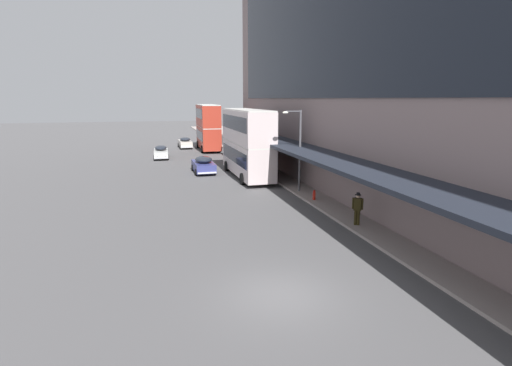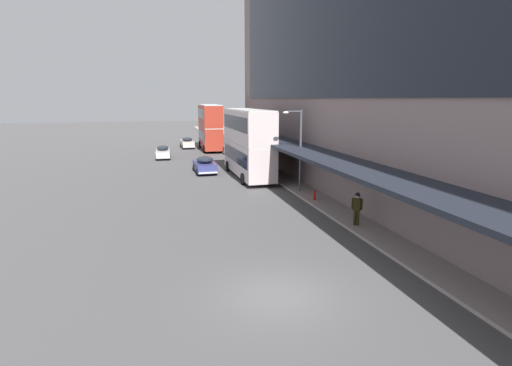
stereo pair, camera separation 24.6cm
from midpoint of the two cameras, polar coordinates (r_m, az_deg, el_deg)
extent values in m
plane|color=#4E4D4F|center=(15.30, 3.12, -15.70)|extent=(240.00, 240.00, 0.00)
cube|color=#20252F|center=(17.11, 24.09, -1.48)|extent=(3.20, 72.00, 0.24)
cube|color=#AD3323|center=(56.72, -6.96, 6.50)|extent=(2.65, 9.12, 2.87)
cube|color=black|center=(56.69, -6.97, 6.85)|extent=(2.67, 8.40, 1.26)
cube|color=silver|center=(56.60, -7.00, 7.99)|extent=(2.55, 9.12, 0.12)
cube|color=#AD3323|center=(56.52, -7.04, 9.49)|extent=(2.65, 9.12, 2.87)
cube|color=black|center=(56.50, -7.05, 9.84)|extent=(2.67, 8.40, 1.26)
cube|color=silver|center=(56.47, -7.08, 11.00)|extent=(2.55, 9.12, 0.12)
cube|color=black|center=(61.02, -7.58, 10.77)|extent=(1.22, 0.09, 0.36)
cylinder|color=black|center=(59.77, -8.45, 5.50)|extent=(0.27, 1.01, 1.00)
cylinder|color=black|center=(60.04, -6.13, 5.59)|extent=(0.27, 1.01, 1.00)
cylinder|color=black|center=(53.95, -7.86, 4.83)|extent=(0.27, 1.01, 1.00)
cylinder|color=black|center=(54.24, -5.29, 4.93)|extent=(0.27, 1.01, 1.00)
cube|color=beige|center=(36.62, -1.50, 3.56)|extent=(2.53, 10.45, 2.80)
cube|color=black|center=(36.57, -1.50, 4.08)|extent=(2.56, 9.62, 1.23)
cube|color=silver|center=(36.44, -1.51, 5.82)|extent=(2.43, 10.45, 0.12)
cube|color=beige|center=(36.31, -1.53, 8.10)|extent=(2.53, 10.45, 2.80)
cube|color=black|center=(36.29, -1.53, 8.62)|extent=(2.56, 9.62, 1.23)
cube|color=silver|center=(36.24, -1.54, 10.38)|extent=(2.43, 10.45, 0.12)
cube|color=black|center=(41.37, -3.32, 10.15)|extent=(1.22, 0.07, 0.36)
cylinder|color=black|center=(39.98, -4.43, 2.43)|extent=(0.26, 1.00, 1.00)
cylinder|color=black|center=(40.51, -1.02, 2.59)|extent=(0.26, 1.00, 1.00)
cylinder|color=black|center=(33.45, -2.18, 0.58)|extent=(0.26, 1.00, 1.00)
cylinder|color=black|center=(34.09, 1.82, 0.80)|extent=(0.26, 1.00, 1.00)
cube|color=beige|center=(49.80, -13.55, 4.15)|extent=(1.76, 4.59, 0.79)
ellipsoid|color=#1E232D|center=(49.94, -13.59, 4.92)|extent=(1.50, 2.54, 0.55)
cube|color=silver|center=(47.53, -13.53, 3.49)|extent=(1.54, 0.17, 0.14)
cube|color=silver|center=(52.13, -13.54, 4.22)|extent=(1.54, 0.17, 0.14)
sphere|color=silver|center=(47.52, -13.01, 3.88)|extent=(0.18, 0.18, 0.18)
sphere|color=silver|center=(47.53, -14.09, 3.82)|extent=(0.18, 0.18, 0.18)
cylinder|color=black|center=(48.45, -12.57, 3.63)|extent=(0.16, 0.64, 0.64)
cylinder|color=black|center=(48.45, -14.49, 3.54)|extent=(0.16, 0.64, 0.64)
cylinder|color=black|center=(51.24, -12.63, 4.07)|extent=(0.16, 0.64, 0.64)
cylinder|color=black|center=(51.24, -14.44, 3.99)|extent=(0.16, 0.64, 0.64)
cube|color=navy|center=(39.24, -7.69, 2.37)|extent=(1.90, 4.27, 0.83)
ellipsoid|color=#1E232D|center=(38.92, -7.68, 3.36)|extent=(1.65, 2.36, 0.65)
cube|color=silver|center=(41.41, -8.12, 2.49)|extent=(1.75, 0.15, 0.14)
cube|color=silver|center=(37.17, -7.19, 1.44)|extent=(1.75, 0.15, 0.14)
sphere|color=silver|center=(41.26, -8.82, 2.88)|extent=(0.18, 0.18, 0.18)
sphere|color=silver|center=(41.40, -7.43, 2.95)|extent=(0.18, 0.18, 0.18)
cylinder|color=black|center=(40.47, -9.24, 2.17)|extent=(0.15, 0.64, 0.64)
cylinder|color=black|center=(40.71, -6.67, 2.30)|extent=(0.15, 0.64, 0.64)
cylinder|color=black|center=(37.89, -8.77, 1.52)|extent=(0.15, 0.64, 0.64)
cylinder|color=black|center=(38.16, -6.02, 1.67)|extent=(0.15, 0.64, 0.64)
cube|color=beige|center=(59.66, -10.22, 5.57)|extent=(1.78, 4.37, 0.85)
ellipsoid|color=#1E232D|center=(59.38, -10.22, 6.18)|extent=(1.54, 2.42, 0.54)
cube|color=silver|center=(61.88, -10.43, 5.53)|extent=(1.60, 0.15, 0.14)
cube|color=silver|center=(57.50, -9.97, 5.06)|extent=(1.60, 0.15, 0.14)
sphere|color=silver|center=(61.77, -10.87, 5.80)|extent=(0.18, 0.18, 0.18)
sphere|color=silver|center=(61.87, -10.01, 5.84)|extent=(0.18, 0.18, 0.18)
cylinder|color=black|center=(60.94, -11.14, 5.35)|extent=(0.15, 0.64, 0.64)
cylinder|color=black|center=(61.12, -9.56, 5.43)|extent=(0.15, 0.64, 0.64)
cylinder|color=black|center=(58.28, -10.89, 5.07)|extent=(0.15, 0.64, 0.64)
cylinder|color=black|center=(58.46, -9.24, 5.15)|extent=(0.15, 0.64, 0.64)
cylinder|color=#2E2710|center=(23.05, 14.12, -4.85)|extent=(0.16, 0.16, 0.85)
cylinder|color=#2E2710|center=(23.07, 13.73, -4.81)|extent=(0.16, 0.16, 0.85)
cube|color=#2E2710|center=(22.85, 14.02, -2.97)|extent=(0.46, 0.44, 0.70)
cylinder|color=#2E2710|center=(22.81, 14.67, -2.94)|extent=(0.10, 0.10, 0.63)
cylinder|color=#2E2710|center=(22.88, 13.38, -2.82)|extent=(0.10, 0.10, 0.63)
sphere|color=tan|center=(22.74, 14.08, -1.85)|extent=(0.22, 0.22, 0.22)
cylinder|color=black|center=(22.72, 14.09, -1.66)|extent=(0.33, 0.33, 0.02)
cylinder|color=black|center=(22.71, 14.10, -1.51)|extent=(0.21, 0.21, 0.12)
cylinder|color=#4C4C51|center=(30.28, 6.06, 4.53)|extent=(0.16, 0.16, 6.13)
cylinder|color=#4C4C51|center=(29.84, 5.10, 10.15)|extent=(1.20, 0.10, 0.10)
ellipsoid|color=silver|center=(29.64, 3.99, 10.01)|extent=(0.44, 0.28, 0.20)
cylinder|color=red|center=(28.22, 8.06, -1.83)|extent=(0.20, 0.20, 0.55)
sphere|color=red|center=(28.14, 8.08, -1.17)|extent=(0.18, 0.18, 0.18)
cylinder|color=red|center=(28.35, 7.94, -1.71)|extent=(0.08, 0.10, 0.08)
cylinder|color=red|center=(28.08, 8.18, -1.85)|extent=(0.08, 0.10, 0.08)
camera|label=1|loc=(0.12, -90.26, -0.06)|focal=28.00mm
camera|label=2|loc=(0.12, 89.74, 0.06)|focal=28.00mm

